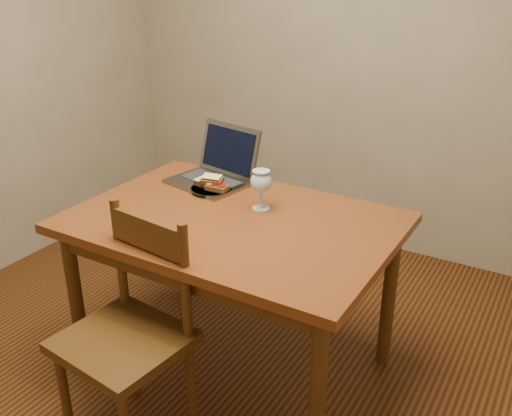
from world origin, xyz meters
The scene contains 10 objects.
floor centered at (0.00, 0.00, -0.01)m, with size 3.20×3.20×0.02m, color black.
back_wall centered at (0.00, 1.61, 1.30)m, with size 3.20×0.02×2.60m, color gray.
table centered at (0.07, 0.11, 0.65)m, with size 1.30×0.90×0.74m.
chair centered at (-0.05, -0.41, 0.49)m, with size 0.47×0.45×0.46m.
plate centered at (-0.17, 0.31, 0.75)m, with size 0.19×0.19×0.02m, color black.
sandwich_cheese centered at (-0.20, 0.32, 0.77)m, with size 0.11×0.06×0.03m, color #381E0C, non-canonical shape.
sandwich_tomato centered at (-0.13, 0.30, 0.77)m, with size 0.10×0.06×0.03m, color #381E0C, non-canonical shape.
sandwich_top centered at (-0.17, 0.31, 0.79)m, with size 0.10×0.06×0.03m, color #381E0C, non-canonical shape.
milk_glass centered at (0.13, 0.25, 0.83)m, with size 0.09×0.09×0.17m, color white, non-canonical shape.
laptop centered at (-0.22, 0.44, 0.81)m, with size 0.40×0.38×0.25m.
Camera 1 is at (1.23, -1.65, 1.72)m, focal length 40.00 mm.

